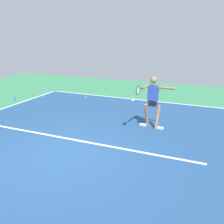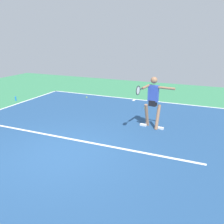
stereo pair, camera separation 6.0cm
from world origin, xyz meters
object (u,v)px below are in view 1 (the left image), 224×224
at_px(tennis_player, 153,99).
at_px(water_bottle, 15,99).
at_px(tennis_ball_by_sideline, 144,108).
at_px(tennis_ball_centre_court, 86,97).

height_order(tennis_player, water_bottle, tennis_player).
height_order(tennis_ball_by_sideline, water_bottle, water_bottle).
bearing_deg(tennis_player, tennis_ball_by_sideline, -61.88).
relative_size(tennis_player, water_bottle, 8.32).
bearing_deg(water_bottle, tennis_ball_by_sideline, -169.03).
relative_size(tennis_ball_centre_court, tennis_ball_by_sideline, 1.00).
bearing_deg(tennis_ball_by_sideline, water_bottle, 10.97).
height_order(tennis_ball_centre_court, water_bottle, water_bottle).
distance_m(tennis_ball_centre_court, water_bottle, 3.56).
height_order(tennis_player, tennis_ball_centre_court, tennis_player).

